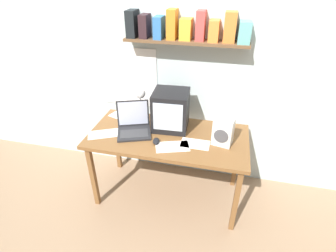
{
  "coord_description": "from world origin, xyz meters",
  "views": [
    {
      "loc": [
        0.47,
        -2.0,
        2.11
      ],
      "look_at": [
        0.0,
        0.0,
        0.86
      ],
      "focal_mm": 28.0,
      "sensor_mm": 36.0,
      "label": 1
    }
  ],
  "objects_px": {
    "computer_mouse": "(156,141)",
    "laptop": "(134,124)",
    "loose_paper_near_laptop": "(104,134)",
    "crt_monitor": "(171,110)",
    "desk_lamp": "(140,98)",
    "juice_glass": "(229,123)",
    "space_heater": "(223,131)",
    "open_notebook": "(195,144)",
    "loose_paper_near_monitor": "(122,116)",
    "printed_handout": "(172,147)",
    "corner_desk": "(168,141)"
  },
  "relations": [
    {
      "from": "corner_desk",
      "to": "printed_handout",
      "type": "bearing_deg",
      "value": -65.2
    },
    {
      "from": "loose_paper_near_laptop",
      "to": "juice_glass",
      "type": "bearing_deg",
      "value": 18.3
    },
    {
      "from": "corner_desk",
      "to": "loose_paper_near_monitor",
      "type": "bearing_deg",
      "value": 156.77
    },
    {
      "from": "laptop",
      "to": "printed_handout",
      "type": "bearing_deg",
      "value": -43.44
    },
    {
      "from": "corner_desk",
      "to": "computer_mouse",
      "type": "distance_m",
      "value": 0.18
    },
    {
      "from": "space_heater",
      "to": "loose_paper_near_laptop",
      "type": "distance_m",
      "value": 1.1
    },
    {
      "from": "juice_glass",
      "to": "computer_mouse",
      "type": "xyz_separation_m",
      "value": [
        -0.62,
        -0.4,
        -0.04
      ]
    },
    {
      "from": "desk_lamp",
      "to": "juice_glass",
      "type": "distance_m",
      "value": 0.9
    },
    {
      "from": "juice_glass",
      "to": "loose_paper_near_laptop",
      "type": "distance_m",
      "value": 1.2
    },
    {
      "from": "printed_handout",
      "to": "open_notebook",
      "type": "xyz_separation_m",
      "value": [
        0.19,
        0.09,
        0.0
      ]
    },
    {
      "from": "juice_glass",
      "to": "corner_desk",
      "type": "bearing_deg",
      "value": -154.94
    },
    {
      "from": "desk_lamp",
      "to": "space_heater",
      "type": "distance_m",
      "value": 0.86
    },
    {
      "from": "loose_paper_near_monitor",
      "to": "printed_handout",
      "type": "distance_m",
      "value": 0.76
    },
    {
      "from": "laptop",
      "to": "computer_mouse",
      "type": "height_order",
      "value": "laptop"
    },
    {
      "from": "loose_paper_near_laptop",
      "to": "corner_desk",
      "type": "bearing_deg",
      "value": 11.54
    },
    {
      "from": "corner_desk",
      "to": "space_heater",
      "type": "relative_size",
      "value": 5.76
    },
    {
      "from": "crt_monitor",
      "to": "laptop",
      "type": "height_order",
      "value": "crt_monitor"
    },
    {
      "from": "juice_glass",
      "to": "space_heater",
      "type": "relative_size",
      "value": 0.49
    },
    {
      "from": "juice_glass",
      "to": "open_notebook",
      "type": "height_order",
      "value": "juice_glass"
    },
    {
      "from": "computer_mouse",
      "to": "loose_paper_near_monitor",
      "type": "height_order",
      "value": "computer_mouse"
    },
    {
      "from": "laptop",
      "to": "desk_lamp",
      "type": "xyz_separation_m",
      "value": [
        0.01,
        0.2,
        0.19
      ]
    },
    {
      "from": "computer_mouse",
      "to": "laptop",
      "type": "bearing_deg",
      "value": 150.42
    },
    {
      "from": "laptop",
      "to": "printed_handout",
      "type": "xyz_separation_m",
      "value": [
        0.42,
        -0.18,
        -0.07
      ]
    },
    {
      "from": "desk_lamp",
      "to": "computer_mouse",
      "type": "height_order",
      "value": "desk_lamp"
    },
    {
      "from": "juice_glass",
      "to": "loose_paper_near_laptop",
      "type": "xyz_separation_m",
      "value": [
        -1.14,
        -0.38,
        -0.05
      ]
    },
    {
      "from": "corner_desk",
      "to": "printed_handout",
      "type": "height_order",
      "value": "printed_handout"
    },
    {
      "from": "laptop",
      "to": "loose_paper_near_laptop",
      "type": "xyz_separation_m",
      "value": [
        -0.25,
        -0.13,
        -0.07
      ]
    },
    {
      "from": "computer_mouse",
      "to": "open_notebook",
      "type": "distance_m",
      "value": 0.35
    },
    {
      "from": "loose_paper_near_monitor",
      "to": "open_notebook",
      "type": "relative_size",
      "value": 1.13
    },
    {
      "from": "desk_lamp",
      "to": "juice_glass",
      "type": "bearing_deg",
      "value": -17.48
    },
    {
      "from": "crt_monitor",
      "to": "loose_paper_near_monitor",
      "type": "height_order",
      "value": "crt_monitor"
    },
    {
      "from": "juice_glass",
      "to": "printed_handout",
      "type": "bearing_deg",
      "value": -137.35
    },
    {
      "from": "space_heater",
      "to": "loose_paper_near_monitor",
      "type": "bearing_deg",
      "value": 178.1
    },
    {
      "from": "juice_glass",
      "to": "loose_paper_near_laptop",
      "type": "relative_size",
      "value": 0.38
    },
    {
      "from": "desk_lamp",
      "to": "laptop",
      "type": "bearing_deg",
      "value": -114.76
    },
    {
      "from": "loose_paper_near_monitor",
      "to": "printed_handout",
      "type": "xyz_separation_m",
      "value": [
        0.64,
        -0.41,
        0.0
      ]
    },
    {
      "from": "loose_paper_near_laptop",
      "to": "crt_monitor",
      "type": "bearing_deg",
      "value": 24.92
    },
    {
      "from": "computer_mouse",
      "to": "open_notebook",
      "type": "relative_size",
      "value": 0.45
    },
    {
      "from": "space_heater",
      "to": "printed_handout",
      "type": "distance_m",
      "value": 0.46
    },
    {
      "from": "desk_lamp",
      "to": "space_heater",
      "type": "bearing_deg",
      "value": -36.33
    },
    {
      "from": "space_heater",
      "to": "juice_glass",
      "type": "bearing_deg",
      "value": 92.33
    },
    {
      "from": "crt_monitor",
      "to": "laptop",
      "type": "xyz_separation_m",
      "value": [
        -0.33,
        -0.15,
        -0.12
      ]
    },
    {
      "from": "desk_lamp",
      "to": "loose_paper_near_monitor",
      "type": "xyz_separation_m",
      "value": [
        -0.24,
        0.04,
        -0.26
      ]
    },
    {
      "from": "juice_glass",
      "to": "laptop",
      "type": "bearing_deg",
      "value": -164.15
    },
    {
      "from": "printed_handout",
      "to": "open_notebook",
      "type": "bearing_deg",
      "value": 24.95
    },
    {
      "from": "desk_lamp",
      "to": "space_heater",
      "type": "xyz_separation_m",
      "value": [
        0.82,
        -0.23,
        -0.13
      ]
    },
    {
      "from": "laptop",
      "to": "loose_paper_near_monitor",
      "type": "height_order",
      "value": "laptop"
    },
    {
      "from": "desk_lamp",
      "to": "computer_mouse",
      "type": "distance_m",
      "value": 0.49
    },
    {
      "from": "printed_handout",
      "to": "corner_desk",
      "type": "bearing_deg",
      "value": 114.8
    },
    {
      "from": "corner_desk",
      "to": "crt_monitor",
      "type": "relative_size",
      "value": 3.98
    }
  ]
}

